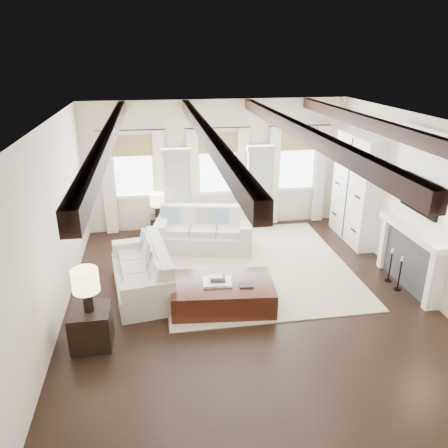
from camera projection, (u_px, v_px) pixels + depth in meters
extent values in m
plane|color=black|center=(248.00, 299.00, 8.03)|extent=(7.50, 7.50, 0.00)
cube|color=beige|center=(217.00, 165.00, 10.87)|extent=(6.50, 0.04, 3.20)
cube|color=beige|center=(339.00, 363.00, 4.00)|extent=(6.50, 0.04, 3.20)
cube|color=beige|center=(51.00, 230.00, 6.94)|extent=(0.04, 7.50, 3.20)
cube|color=beige|center=(425.00, 208.00, 7.93)|extent=(0.04, 7.50, 3.20)
cube|color=white|center=(252.00, 123.00, 6.84)|extent=(6.50, 7.50, 0.04)
cube|color=black|center=(109.00, 135.00, 6.55)|extent=(0.16, 7.40, 0.22)
cube|color=black|center=(205.00, 132.00, 6.77)|extent=(0.16, 7.40, 0.22)
cube|color=black|center=(298.00, 130.00, 7.00)|extent=(0.16, 7.40, 0.22)
cube|color=black|center=(382.00, 127.00, 7.22)|extent=(0.16, 7.40, 0.22)
cube|color=white|center=(134.00, 167.00, 10.52)|extent=(0.90, 0.03, 1.45)
cube|color=olive|center=(132.00, 146.00, 10.26)|extent=(0.94, 0.04, 0.50)
cube|color=white|center=(108.00, 184.00, 10.47)|extent=(0.28, 0.08, 2.50)
cube|color=white|center=(160.00, 182.00, 10.66)|extent=(0.28, 0.08, 2.50)
cylinder|color=black|center=(130.00, 130.00, 10.08)|extent=(1.60, 0.02, 0.02)
cube|color=white|center=(217.00, 164.00, 10.83)|extent=(0.90, 0.03, 1.45)
cube|color=olive|center=(218.00, 143.00, 10.57)|extent=(0.94, 0.04, 0.50)
cube|color=white|center=(193.00, 181.00, 10.78)|extent=(0.28, 0.08, 2.50)
cube|color=white|center=(242.00, 178.00, 10.97)|extent=(0.28, 0.08, 2.50)
cylinder|color=black|center=(218.00, 128.00, 10.39)|extent=(1.60, 0.02, 0.02)
cube|color=white|center=(297.00, 160.00, 11.14)|extent=(0.90, 0.03, 1.45)
cube|color=olive|center=(299.00, 140.00, 10.88)|extent=(0.94, 0.04, 0.50)
cube|color=white|center=(274.00, 177.00, 11.09)|extent=(0.28, 0.08, 2.50)
cube|color=white|center=(320.00, 175.00, 11.28)|extent=(0.28, 0.08, 2.50)
cylinder|color=black|center=(300.00, 126.00, 10.70)|extent=(1.60, 0.02, 0.02)
cube|color=#B2AB9C|center=(178.00, 193.00, 10.74)|extent=(0.64, 0.38, 2.00)
cube|color=#B2B7BA|center=(178.00, 189.00, 10.50)|extent=(0.48, 0.02, 1.40)
cube|color=#B2AB9C|center=(176.00, 150.00, 10.34)|extent=(0.70, 0.42, 0.12)
cube|color=#B2AB9C|center=(259.00, 189.00, 11.05)|extent=(0.64, 0.38, 2.00)
cube|color=#B2B7BA|center=(261.00, 186.00, 10.81)|extent=(0.48, 0.02, 1.40)
cube|color=#B2AB9C|center=(260.00, 147.00, 10.66)|extent=(0.70, 0.42, 0.12)
cube|color=#2C2C2F|center=(411.00, 260.00, 8.30)|extent=(0.18, 1.50, 1.10)
cube|color=black|center=(408.00, 267.00, 8.35)|extent=(0.10, 0.90, 0.70)
cube|color=white|center=(435.00, 281.00, 7.54)|extent=(0.26, 0.14, 1.10)
cube|color=white|center=(387.00, 243.00, 9.05)|extent=(0.26, 0.14, 1.10)
cube|color=white|center=(413.00, 231.00, 8.06)|extent=(0.32, 1.90, 0.12)
cube|color=white|center=(427.00, 182.00, 7.73)|extent=(0.10, 1.90, 1.80)
cube|color=black|center=(421.00, 195.00, 7.82)|extent=(0.07, 1.10, 0.64)
cube|color=silver|center=(355.00, 189.00, 10.18)|extent=(0.40, 1.70, 2.50)
cube|color=black|center=(347.00, 190.00, 10.15)|extent=(0.01, 0.02, 2.40)
cube|color=beige|center=(255.00, 265.00, 9.30)|extent=(3.83, 4.27, 0.02)
cube|color=beige|center=(204.00, 240.00, 10.03)|extent=(2.33, 1.41, 0.41)
cube|color=beige|center=(205.00, 215.00, 10.20)|extent=(2.07, 0.65, 0.52)
cube|color=beige|center=(162.00, 226.00, 9.94)|extent=(0.46, 0.97, 0.27)
cube|color=beige|center=(246.00, 227.00, 9.86)|extent=(0.46, 0.97, 0.27)
cube|color=beige|center=(177.00, 229.00, 9.90)|extent=(0.70, 0.73, 0.14)
cube|color=beige|center=(204.00, 230.00, 9.87)|extent=(0.70, 0.73, 0.14)
cube|color=beige|center=(230.00, 230.00, 9.85)|extent=(0.70, 0.73, 0.14)
cube|color=#739BBB|center=(171.00, 216.00, 10.06)|extent=(0.47, 0.31, 0.45)
cube|color=silver|center=(188.00, 217.00, 10.04)|extent=(0.47, 0.31, 0.45)
cube|color=beige|center=(204.00, 217.00, 10.03)|extent=(0.47, 0.31, 0.45)
cube|color=#739BBB|center=(221.00, 217.00, 10.01)|extent=(0.47, 0.31, 0.45)
cube|color=silver|center=(238.00, 217.00, 10.00)|extent=(0.47, 0.31, 0.45)
cube|color=beige|center=(142.00, 281.00, 8.25)|extent=(1.22, 2.21, 0.40)
cube|color=beige|center=(160.00, 257.00, 8.18)|extent=(0.49, 2.01, 0.50)
cube|color=beige|center=(135.00, 246.00, 8.95)|extent=(0.93, 0.38, 0.26)
cube|color=beige|center=(147.00, 290.00, 7.31)|extent=(0.93, 0.38, 0.26)
cube|color=beige|center=(135.00, 256.00, 8.65)|extent=(0.67, 0.64, 0.14)
cube|color=beige|center=(138.00, 269.00, 8.14)|extent=(0.67, 0.64, 0.14)
cube|color=beige|center=(142.00, 284.00, 7.62)|extent=(0.67, 0.64, 0.14)
cube|color=#739BBB|center=(145.00, 242.00, 8.79)|extent=(0.27, 0.45, 0.44)
cube|color=silver|center=(148.00, 249.00, 8.46)|extent=(0.27, 0.45, 0.44)
cube|color=beige|center=(151.00, 257.00, 8.13)|extent=(0.27, 0.45, 0.44)
cube|color=#739BBB|center=(154.00, 266.00, 7.79)|extent=(0.27, 0.45, 0.44)
cube|color=silver|center=(157.00, 276.00, 7.46)|extent=(0.27, 0.45, 0.44)
cube|color=black|center=(223.00, 294.00, 7.75)|extent=(1.88, 1.28, 0.47)
cube|color=white|center=(217.00, 282.00, 7.65)|extent=(0.53, 0.43, 0.04)
cube|color=#262628|center=(218.00, 279.00, 7.66)|extent=(0.28, 0.22, 0.04)
cube|color=beige|center=(216.00, 277.00, 7.67)|extent=(0.24, 0.19, 0.03)
cube|color=#262628|center=(246.00, 285.00, 7.55)|extent=(0.26, 0.20, 0.03)
cube|color=black|center=(91.00, 327.00, 6.71)|extent=(0.61, 0.61, 0.61)
cylinder|color=black|center=(88.00, 301.00, 6.54)|extent=(0.15, 0.15, 0.33)
cylinder|color=#F9D89E|center=(85.00, 280.00, 6.41)|extent=(0.40, 0.40, 0.35)
cube|color=black|center=(159.00, 228.00, 10.54)|extent=(0.38, 0.38, 0.56)
cylinder|color=black|center=(158.00, 211.00, 10.38)|extent=(0.13, 0.13, 0.28)
cylinder|color=#F9D89E|center=(157.00, 200.00, 10.27)|extent=(0.34, 0.34, 0.30)
cylinder|color=black|center=(397.00, 289.00, 8.36)|extent=(0.14, 0.14, 0.02)
cylinder|color=black|center=(400.00, 275.00, 8.25)|extent=(0.03, 0.03, 0.62)
cylinder|color=beige|center=(402.00, 259.00, 8.12)|extent=(0.05, 0.05, 0.09)
cylinder|color=black|center=(388.00, 280.00, 8.68)|extent=(0.14, 0.14, 0.02)
cylinder|color=black|center=(390.00, 267.00, 8.56)|extent=(0.03, 0.03, 0.62)
cylinder|color=beige|center=(393.00, 251.00, 8.44)|extent=(0.05, 0.05, 0.09)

